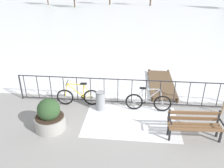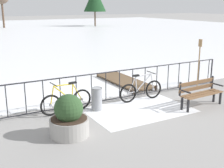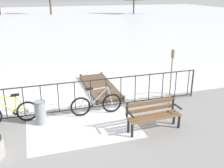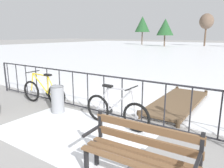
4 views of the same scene
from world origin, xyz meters
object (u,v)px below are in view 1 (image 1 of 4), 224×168
(bicycle_near_railing, at_px, (148,102))
(planter_with_shrub, at_px, (50,117))
(bicycle_second, at_px, (79,96))
(park_bench, at_px, (194,123))
(trash_bin, at_px, (100,101))

(bicycle_near_railing, xyz_separation_m, planter_with_shrub, (-3.25, -1.47, 0.09))
(bicycle_near_railing, bearing_deg, bicycle_second, 176.80)
(park_bench, height_order, trash_bin, park_bench)
(bicycle_near_railing, xyz_separation_m, trash_bin, (-1.78, -0.11, 0.00))
(planter_with_shrub, bearing_deg, park_bench, 0.42)
(bicycle_near_railing, relative_size, park_bench, 1.06)
(park_bench, relative_size, trash_bin, 2.22)
(bicycle_near_railing, height_order, park_bench, bicycle_near_railing)
(bicycle_near_railing, distance_m, planter_with_shrub, 3.57)
(park_bench, distance_m, planter_with_shrub, 4.58)
(bicycle_near_railing, height_order, trash_bin, bicycle_near_railing)
(bicycle_near_railing, bearing_deg, planter_with_shrub, -155.57)
(bicycle_second, distance_m, trash_bin, 0.94)
(bicycle_second, height_order, planter_with_shrub, planter_with_shrub)
(park_bench, xyz_separation_m, trash_bin, (-3.11, 1.33, -0.14))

